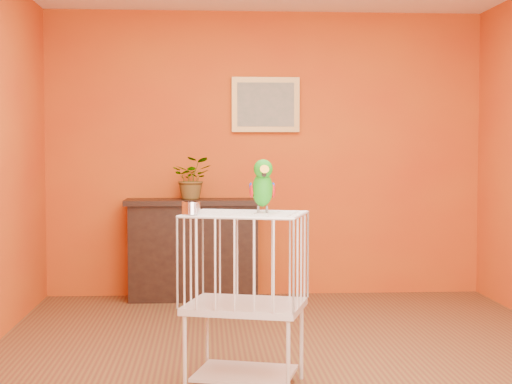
{
  "coord_description": "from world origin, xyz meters",
  "views": [
    {
      "loc": [
        -0.55,
        -4.94,
        1.33
      ],
      "look_at": [
        -0.27,
        -0.55,
        1.1
      ],
      "focal_mm": 55.0,
      "sensor_mm": 36.0,
      "label": 1
    }
  ],
  "objects": [
    {
      "name": "console_cabinet",
      "position": [
        -0.66,
        2.04,
        0.45
      ],
      "size": [
        1.21,
        0.43,
        0.9
      ],
      "color": "black",
      "rests_on": "ground"
    },
    {
      "name": "potted_plant",
      "position": [
        -0.67,
        2.03,
        1.04
      ],
      "size": [
        0.36,
        0.4,
        0.29
      ],
      "primitive_type": "imported",
      "rotation": [
        0.0,
        0.0,
        -0.06
      ],
      "color": "#26722D",
      "rests_on": "console_cabinet"
    },
    {
      "name": "room_shell",
      "position": [
        0.0,
        0.0,
        1.58
      ],
      "size": [
        4.5,
        4.5,
        4.5
      ],
      "color": "#CB5813",
      "rests_on": "ground"
    },
    {
      "name": "feed_cup",
      "position": [
        -0.63,
        -0.7,
        1.02
      ],
      "size": [
        0.1,
        0.1,
        0.07
      ],
      "primitive_type": "cylinder",
      "color": "silver",
      "rests_on": "birdcage"
    },
    {
      "name": "framed_picture",
      "position": [
        0.0,
        2.22,
        1.75
      ],
      "size": [
        0.62,
        0.04,
        0.5
      ],
      "color": "#B0803E",
      "rests_on": "room_shell"
    },
    {
      "name": "parrot",
      "position": [
        -0.23,
        -0.58,
        1.13
      ],
      "size": [
        0.15,
        0.27,
        0.3
      ],
      "rotation": [
        0.0,
        0.0,
        0.03
      ],
      "color": "#59544C",
      "rests_on": "birdcage"
    },
    {
      "name": "ground",
      "position": [
        0.0,
        0.0,
        0.0
      ],
      "size": [
        4.5,
        4.5,
        0.0
      ],
      "primitive_type": "plane",
      "color": "brown",
      "rests_on": "ground"
    },
    {
      "name": "birdcage",
      "position": [
        -0.33,
        -0.6,
        0.51
      ],
      "size": [
        0.74,
        0.64,
        0.98
      ],
      "rotation": [
        0.0,
        0.0,
        -0.28
      ],
      "color": "silver",
      "rests_on": "ground"
    }
  ]
}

